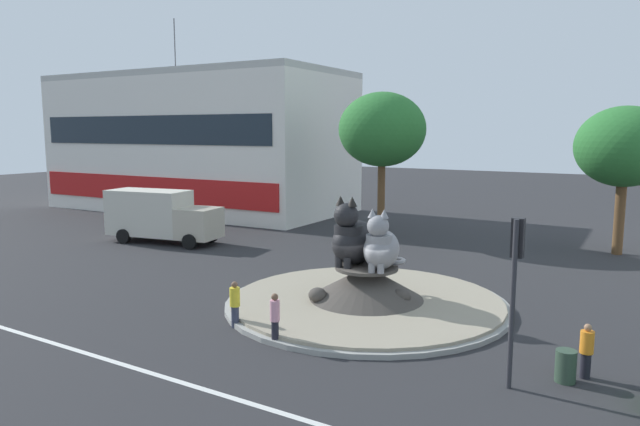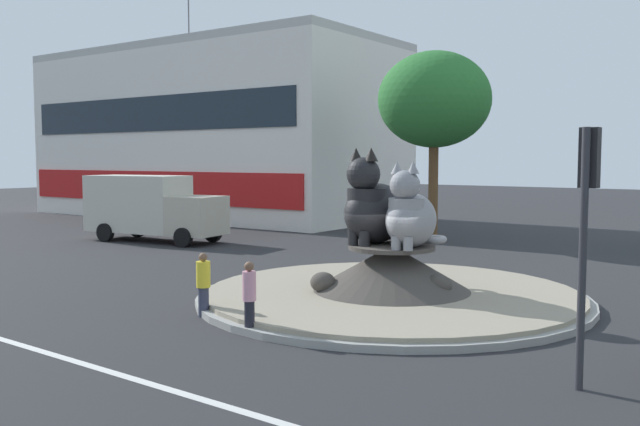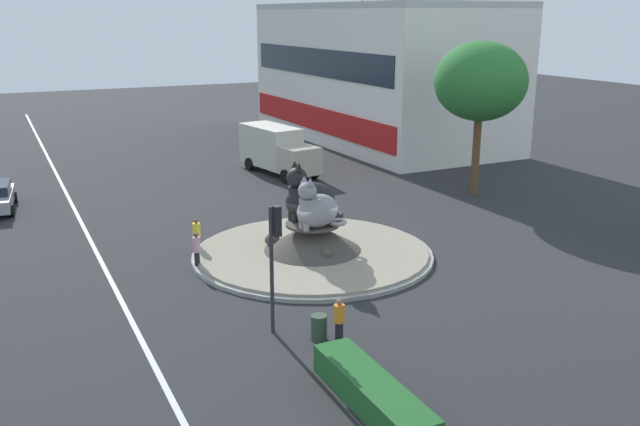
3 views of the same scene
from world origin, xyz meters
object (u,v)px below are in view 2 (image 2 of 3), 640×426
object	(u,v)px
cat_statue_black	(374,209)
traffic_light_mast	(586,207)
broadleaf_tree_behind_island	(434,100)
pedestrian_pink_shirt	(249,295)
pedestrian_yellow_shirt	(203,283)
shophouse_block	(215,134)
delivery_box_truck	(151,207)
cat_statue_grey	(410,216)

from	to	relation	value
cat_statue_black	traffic_light_mast	distance (m)	8.61
broadleaf_tree_behind_island	pedestrian_pink_shirt	world-z (taller)	broadleaf_tree_behind_island
cat_statue_black	pedestrian_pink_shirt	distance (m)	5.62
pedestrian_pink_shirt	pedestrian_yellow_shirt	size ratio (longest dim) A/B	1.03
broadleaf_tree_behind_island	pedestrian_yellow_shirt	distance (m)	19.68
shophouse_block	pedestrian_pink_shirt	bearing A→B (deg)	-44.77
shophouse_block	delivery_box_truck	bearing A→B (deg)	-57.54
cat_statue_black	broadleaf_tree_behind_island	world-z (taller)	broadleaf_tree_behind_island
shophouse_block	broadleaf_tree_behind_island	distance (m)	20.26
delivery_box_truck	broadleaf_tree_behind_island	bearing A→B (deg)	29.06
delivery_box_truck	pedestrian_yellow_shirt	bearing A→B (deg)	-44.60
traffic_light_mast	pedestrian_pink_shirt	bearing A→B (deg)	97.02
pedestrian_pink_shirt	delivery_box_truck	size ratio (longest dim) A/B	0.23
cat_statue_grey	pedestrian_pink_shirt	world-z (taller)	cat_statue_grey
pedestrian_yellow_shirt	broadleaf_tree_behind_island	bearing A→B (deg)	73.89
cat_statue_black	pedestrian_pink_shirt	size ratio (longest dim) A/B	1.63
cat_statue_black	cat_statue_grey	distance (m)	1.35
cat_statue_grey	pedestrian_yellow_shirt	size ratio (longest dim) A/B	1.52
broadleaf_tree_behind_island	delivery_box_truck	xyz separation A→B (m)	(-10.86, -8.69, -5.20)
cat_statue_grey	broadleaf_tree_behind_island	world-z (taller)	broadleaf_tree_behind_island
broadleaf_tree_behind_island	pedestrian_pink_shirt	size ratio (longest dim) A/B	5.47
traffic_light_mast	broadleaf_tree_behind_island	world-z (taller)	broadleaf_tree_behind_island
cat_statue_black	pedestrian_yellow_shirt	world-z (taller)	cat_statue_black
delivery_box_truck	shophouse_block	bearing A→B (deg)	114.29
pedestrian_pink_shirt	broadleaf_tree_behind_island	bearing A→B (deg)	-108.87
cat_statue_grey	delivery_box_truck	xyz separation A→B (m)	(-17.44, 5.26, -0.76)
pedestrian_yellow_shirt	delivery_box_truck	size ratio (longest dim) A/B	0.22
cat_statue_black	broadleaf_tree_behind_island	xyz separation A→B (m)	(-5.26, 13.73, 4.30)
cat_statue_black	cat_statue_grey	xyz separation A→B (m)	(1.32, -0.22, -0.14)
shophouse_block	delivery_box_truck	size ratio (longest dim) A/B	3.47
pedestrian_yellow_shirt	traffic_light_mast	bearing A→B (deg)	-24.75
cat_statue_grey	traffic_light_mast	world-z (taller)	traffic_light_mast
pedestrian_pink_shirt	cat_statue_grey	bearing A→B (deg)	-138.58
broadleaf_tree_behind_island	cat_statue_black	bearing A→B (deg)	-69.04
pedestrian_pink_shirt	delivery_box_truck	bearing A→B (deg)	-67.11
cat_statue_grey	broadleaf_tree_behind_island	xyz separation A→B (m)	(-6.58, 13.95, 4.44)
shophouse_block	broadleaf_tree_behind_island	size ratio (longest dim) A/B	2.81
broadleaf_tree_behind_island	pedestrian_pink_shirt	xyz separation A→B (m)	(5.28, -19.09, -6.00)
cat_statue_grey	traffic_light_mast	bearing A→B (deg)	42.97
broadleaf_tree_behind_island	shophouse_block	bearing A→B (deg)	167.17
cat_statue_grey	traffic_light_mast	xyz separation A→B (m)	(5.94, -4.37, 0.76)
cat_statue_black	broadleaf_tree_behind_island	bearing A→B (deg)	-156.62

